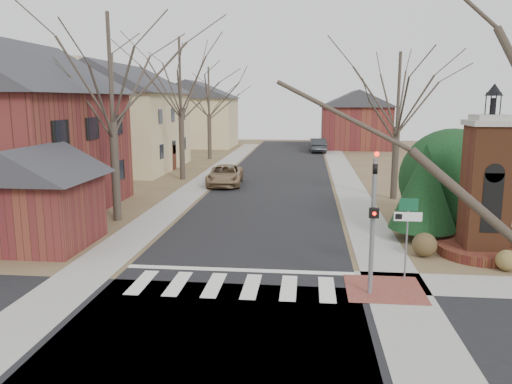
# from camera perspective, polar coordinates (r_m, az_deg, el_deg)

# --- Properties ---
(ground) EXTENTS (120.00, 120.00, 0.00)m
(ground) POSITION_cam_1_polar(r_m,az_deg,el_deg) (15.56, -3.14, -11.75)
(ground) COLOR brown
(ground) RESTS_ON ground
(main_street) EXTENTS (8.00, 70.00, 0.01)m
(main_street) POSITION_cam_1_polar(r_m,az_deg,el_deg) (36.76, 2.27, 1.31)
(main_street) COLOR black
(main_street) RESTS_ON ground
(cross_street) EXTENTS (120.00, 8.00, 0.01)m
(cross_street) POSITION_cam_1_polar(r_m,az_deg,el_deg) (12.88, -5.33, -16.75)
(cross_street) COLOR black
(cross_street) RESTS_ON ground
(crosswalk_zone) EXTENTS (8.00, 2.20, 0.02)m
(crosswalk_zone) POSITION_cam_1_polar(r_m,az_deg,el_deg) (16.29, -2.69, -10.66)
(crosswalk_zone) COLOR silver
(crosswalk_zone) RESTS_ON ground
(stop_bar) EXTENTS (8.00, 0.35, 0.02)m
(stop_bar) POSITION_cam_1_polar(r_m,az_deg,el_deg) (17.69, -1.95, -8.92)
(stop_bar) COLOR silver
(stop_bar) RESTS_ON ground
(sidewalk_right_main) EXTENTS (2.00, 60.00, 0.02)m
(sidewalk_right_main) POSITION_cam_1_polar(r_m,az_deg,el_deg) (36.80, 10.38, 1.16)
(sidewalk_right_main) COLOR gray
(sidewalk_right_main) RESTS_ON ground
(sidewalk_left) EXTENTS (2.00, 60.00, 0.02)m
(sidewalk_left) POSITION_cam_1_polar(r_m,az_deg,el_deg) (37.45, -5.70, 1.45)
(sidewalk_left) COLOR gray
(sidewalk_left) RESTS_ON ground
(curb_apron) EXTENTS (2.40, 2.40, 0.02)m
(curb_apron) POSITION_cam_1_polar(r_m,az_deg,el_deg) (16.50, 14.44, -10.71)
(curb_apron) COLOR brown
(curb_apron) RESTS_ON ground
(traffic_signal_pole) EXTENTS (0.28, 0.41, 4.50)m
(traffic_signal_pole) POSITION_cam_1_polar(r_m,az_deg,el_deg) (15.28, 13.26, -2.27)
(traffic_signal_pole) COLOR slate
(traffic_signal_pole) RESTS_ON ground
(sign_post) EXTENTS (0.90, 0.07, 2.75)m
(sign_post) POSITION_cam_1_polar(r_m,az_deg,el_deg) (16.99, 16.92, -3.37)
(sign_post) COLOR slate
(sign_post) RESTS_ON ground
(brick_gate_monument) EXTENTS (3.20, 3.20, 6.47)m
(brick_gate_monument) POSITION_cam_1_polar(r_m,az_deg,el_deg) (20.67, 24.70, -0.84)
(brick_gate_monument) COLOR brown
(brick_gate_monument) RESTS_ON ground
(house_brick_left) EXTENTS (9.80, 11.80, 9.42)m
(house_brick_left) POSITION_cam_1_polar(r_m,az_deg,el_deg) (28.68, -26.56, 6.97)
(house_brick_left) COLOR brown
(house_brick_left) RESTS_ON ground
(house_stucco_left) EXTENTS (9.80, 12.80, 9.28)m
(house_stucco_left) POSITION_cam_1_polar(r_m,az_deg,el_deg) (44.16, -15.20, 8.49)
(house_stucco_left) COLOR #D0B48B
(house_stucco_left) RESTS_ON ground
(garage_left) EXTENTS (4.80, 4.80, 4.29)m
(garage_left) POSITION_cam_1_polar(r_m,az_deg,el_deg) (21.92, -23.77, 0.03)
(garage_left) COLOR brown
(garage_left) RESTS_ON ground
(house_distant_left) EXTENTS (10.80, 8.80, 8.53)m
(house_distant_left) POSITION_cam_1_polar(r_m,az_deg,el_deg) (63.86, -7.08, 8.99)
(house_distant_left) COLOR #D0B48B
(house_distant_left) RESTS_ON ground
(house_distant_right) EXTENTS (8.80, 8.80, 7.30)m
(house_distant_right) POSITION_cam_1_polar(r_m,az_deg,el_deg) (62.50, 11.29, 8.28)
(house_distant_right) COLOR brown
(house_distant_right) RESTS_ON ground
(evergreen_near) EXTENTS (2.80, 2.80, 4.10)m
(evergreen_near) POSITION_cam_1_polar(r_m,az_deg,el_deg) (22.06, 18.65, 0.59)
(evergreen_near) COLOR #473D33
(evergreen_near) RESTS_ON ground
(evergreen_mid) EXTENTS (3.40, 3.40, 4.70)m
(evergreen_mid) POSITION_cam_1_polar(r_m,az_deg,el_deg) (24.08, 25.76, 1.62)
(evergreen_mid) COLOR #473D33
(evergreen_mid) RESTS_ON ground
(evergreen_mass) EXTENTS (4.80, 4.80, 4.80)m
(evergreen_mass) POSITION_cam_1_polar(r_m,az_deg,el_deg) (24.88, 21.48, 1.72)
(evergreen_mass) COLOR black
(evergreen_mass) RESTS_ON ground
(bare_tree_0) EXTENTS (8.05, 8.05, 11.15)m
(bare_tree_0) POSITION_cam_1_polar(r_m,az_deg,el_deg) (25.08, -16.39, 14.24)
(bare_tree_0) COLOR #473D33
(bare_tree_0) RESTS_ON ground
(bare_tree_1) EXTENTS (8.40, 8.40, 11.64)m
(bare_tree_1) POSITION_cam_1_polar(r_m,az_deg,el_deg) (37.45, -8.70, 13.69)
(bare_tree_1) COLOR #473D33
(bare_tree_1) RESTS_ON ground
(bare_tree_2) EXTENTS (7.35, 7.35, 10.19)m
(bare_tree_2) POSITION_cam_1_polar(r_m,az_deg,el_deg) (50.20, -5.43, 11.79)
(bare_tree_2) COLOR #473D33
(bare_tree_2) RESTS_ON ground
(bare_tree_3) EXTENTS (7.00, 7.00, 9.70)m
(bare_tree_3) POSITION_cam_1_polar(r_m,az_deg,el_deg) (30.66, 16.03, 11.62)
(bare_tree_3) COLOR #473D33
(bare_tree_3) RESTS_ON ground
(pickup_truck) EXTENTS (2.63, 5.13, 1.38)m
(pickup_truck) POSITION_cam_1_polar(r_m,az_deg,el_deg) (34.83, -3.56, 1.93)
(pickup_truck) COLOR #8B6E4B
(pickup_truck) RESTS_ON ground
(distant_car) EXTENTS (2.03, 4.90, 1.58)m
(distant_car) POSITION_cam_1_polar(r_m,az_deg,el_deg) (57.22, 7.06, 5.34)
(distant_car) COLOR #2C2F33
(distant_car) RESTS_ON ground
(dry_shrub_left) EXTENTS (0.92, 0.92, 0.92)m
(dry_shrub_left) POSITION_cam_1_polar(r_m,az_deg,el_deg) (20.09, 18.70, -5.74)
(dry_shrub_left) COLOR brown
(dry_shrub_left) RESTS_ON ground
(dry_shrub_right) EXTENTS (0.75, 0.75, 0.75)m
(dry_shrub_right) POSITION_cam_1_polar(r_m,az_deg,el_deg) (19.59, 26.76, -7.00)
(dry_shrub_right) COLOR brown
(dry_shrub_right) RESTS_ON ground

